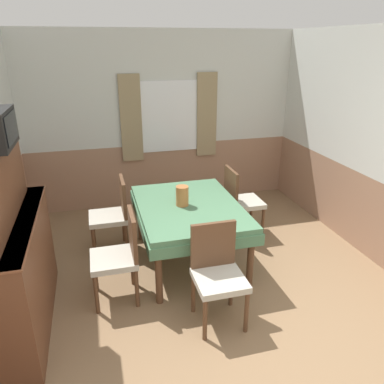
{
  "coord_description": "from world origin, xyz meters",
  "views": [
    {
      "loc": [
        -1.03,
        -1.88,
        2.41
      ],
      "look_at": [
        -0.04,
        1.82,
        0.87
      ],
      "focal_mm": 35.0,
      "sensor_mm": 36.0,
      "label": 1
    }
  ],
  "objects_px": {
    "dining_table": "(189,213)",
    "vase": "(182,196)",
    "chair_left_far": "(113,213)",
    "chair_head_near": "(217,271)",
    "chair_right_far": "(240,199)",
    "sideboard": "(12,257)",
    "chair_left_near": "(120,253)"
  },
  "relations": [
    {
      "from": "chair_left_far",
      "to": "sideboard",
      "type": "distance_m",
      "value": 1.46
    },
    {
      "from": "chair_left_near",
      "to": "sideboard",
      "type": "bearing_deg",
      "value": 99.88
    },
    {
      "from": "chair_right_far",
      "to": "chair_left_near",
      "type": "bearing_deg",
      "value": -59.29
    },
    {
      "from": "chair_right_far",
      "to": "chair_head_near",
      "type": "bearing_deg",
      "value": -28.65
    },
    {
      "from": "chair_right_far",
      "to": "chair_head_near",
      "type": "distance_m",
      "value": 1.7
    },
    {
      "from": "sideboard",
      "to": "vase",
      "type": "height_order",
      "value": "sideboard"
    },
    {
      "from": "chair_head_near",
      "to": "chair_left_far",
      "type": "height_order",
      "value": "same"
    },
    {
      "from": "chair_right_far",
      "to": "chair_left_far",
      "type": "xyz_separation_m",
      "value": [
        -1.63,
        0.0,
        0.0
      ]
    },
    {
      "from": "dining_table",
      "to": "vase",
      "type": "relative_size",
      "value": 6.85
    },
    {
      "from": "chair_head_near",
      "to": "vase",
      "type": "bearing_deg",
      "value": -85.87
    },
    {
      "from": "chair_head_near",
      "to": "sideboard",
      "type": "distance_m",
      "value": 1.78
    },
    {
      "from": "chair_left_near",
      "to": "sideboard",
      "type": "relative_size",
      "value": 0.56
    },
    {
      "from": "chair_left_near",
      "to": "vase",
      "type": "distance_m",
      "value": 0.95
    },
    {
      "from": "chair_head_near",
      "to": "vase",
      "type": "height_order",
      "value": "vase"
    },
    {
      "from": "dining_table",
      "to": "chair_left_far",
      "type": "height_order",
      "value": "chair_left_far"
    },
    {
      "from": "chair_left_far",
      "to": "chair_left_near",
      "type": "bearing_deg",
      "value": -180.0
    },
    {
      "from": "dining_table",
      "to": "vase",
      "type": "xyz_separation_m",
      "value": [
        -0.07,
        0.01,
        0.21
      ]
    },
    {
      "from": "dining_table",
      "to": "chair_left_near",
      "type": "distance_m",
      "value": 0.96
    },
    {
      "from": "chair_left_near",
      "to": "vase",
      "type": "bearing_deg",
      "value": -56.37
    },
    {
      "from": "dining_table",
      "to": "sideboard",
      "type": "height_order",
      "value": "sideboard"
    },
    {
      "from": "sideboard",
      "to": "chair_head_near",
      "type": "bearing_deg",
      "value": -11.98
    },
    {
      "from": "dining_table",
      "to": "chair_left_far",
      "type": "xyz_separation_m",
      "value": [
        -0.82,
        0.49,
        -0.11
      ]
    },
    {
      "from": "dining_table",
      "to": "chair_left_near",
      "type": "bearing_deg",
      "value": -149.29
    },
    {
      "from": "vase",
      "to": "dining_table",
      "type": "bearing_deg",
      "value": -7.1
    },
    {
      "from": "chair_right_far",
      "to": "chair_left_near",
      "type": "xyz_separation_m",
      "value": [
        -1.63,
        -0.97,
        0.0
      ]
    },
    {
      "from": "chair_left_near",
      "to": "vase",
      "type": "xyz_separation_m",
      "value": [
        0.74,
        0.49,
        0.33
      ]
    },
    {
      "from": "chair_right_far",
      "to": "sideboard",
      "type": "relative_size",
      "value": 0.56
    },
    {
      "from": "vase",
      "to": "sideboard",
      "type": "bearing_deg",
      "value": -158.45
    },
    {
      "from": "chair_left_far",
      "to": "vase",
      "type": "bearing_deg",
      "value": -122.64
    },
    {
      "from": "chair_head_near",
      "to": "chair_left_far",
      "type": "bearing_deg",
      "value": -61.35
    },
    {
      "from": "dining_table",
      "to": "vase",
      "type": "distance_m",
      "value": 0.23
    },
    {
      "from": "chair_head_near",
      "to": "vase",
      "type": "distance_m",
      "value": 1.07
    }
  ]
}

